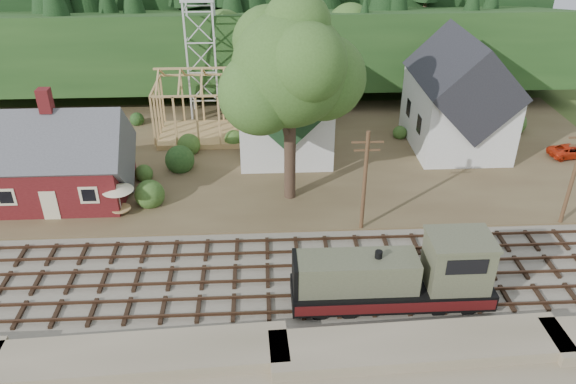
{
  "coord_description": "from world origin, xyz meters",
  "views": [
    {
      "loc": [
        -0.11,
        -28.9,
        23.18
      ],
      "look_at": [
        1.65,
        6.0,
        3.0
      ],
      "focal_mm": 35.0,
      "sensor_mm": 36.0,
      "label": 1
    }
  ],
  "objects_px": {
    "car_red": "(571,151)",
    "patio_set": "(117,189)",
    "car_blue": "(92,194)",
    "locomotive": "(400,278)"
  },
  "relations": [
    {
      "from": "locomotive",
      "to": "car_blue",
      "type": "distance_m",
      "value": 25.15
    },
    {
      "from": "locomotive",
      "to": "patio_set",
      "type": "distance_m",
      "value": 21.84
    },
    {
      "from": "car_blue",
      "to": "car_red",
      "type": "bearing_deg",
      "value": 10.91
    },
    {
      "from": "car_red",
      "to": "patio_set",
      "type": "height_order",
      "value": "patio_set"
    },
    {
      "from": "car_red",
      "to": "patio_set",
      "type": "bearing_deg",
      "value": 93.65
    },
    {
      "from": "car_blue",
      "to": "patio_set",
      "type": "height_order",
      "value": "patio_set"
    },
    {
      "from": "car_red",
      "to": "patio_set",
      "type": "xyz_separation_m",
      "value": [
        -38.98,
        -7.89,
        1.64
      ]
    },
    {
      "from": "car_blue",
      "to": "car_red",
      "type": "relative_size",
      "value": 0.9
    },
    {
      "from": "car_blue",
      "to": "patio_set",
      "type": "bearing_deg",
      "value": -34.56
    },
    {
      "from": "locomotive",
      "to": "patio_set",
      "type": "relative_size",
      "value": 4.55
    }
  ]
}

